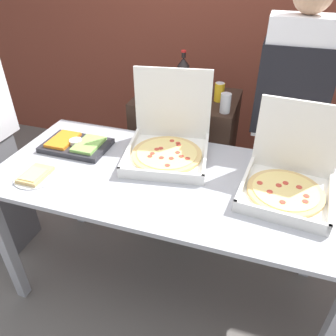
{
  "coord_description": "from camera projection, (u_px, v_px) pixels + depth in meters",
  "views": [
    {
      "loc": [
        0.43,
        -1.32,
        1.87
      ],
      "look_at": [
        0.0,
        0.0,
        0.93
      ],
      "focal_mm": 35.0,
      "sensor_mm": 36.0,
      "label": 1
    }
  ],
  "objects": [
    {
      "name": "brick_wall_behind",
      "position": [
        230.0,
        15.0,
        2.76
      ],
      "size": [
        10.0,
        0.06,
        2.8
      ],
      "color": "brown",
      "rests_on": "ground_plane"
    },
    {
      "name": "soda_can_silver",
      "position": [
        225.0,
        103.0,
        2.03
      ],
      "size": [
        0.07,
        0.07,
        0.12
      ],
      "color": "silver",
      "rests_on": "sideboard_podium"
    },
    {
      "name": "pizza_box_far_right",
      "position": [
        168.0,
        142.0,
        1.85
      ],
      "size": [
        0.52,
        0.53,
        0.44
      ],
      "rotation": [
        0.0,
        0.0,
        0.16
      ],
      "color": "white",
      "rests_on": "buffet_table"
    },
    {
      "name": "soda_can_colored",
      "position": [
        219.0,
        92.0,
        2.18
      ],
      "size": [
        0.07,
        0.07,
        0.12
      ],
      "color": "gold",
      "rests_on": "sideboard_podium"
    },
    {
      "name": "pizza_box_near_right",
      "position": [
        288.0,
        178.0,
        1.57
      ],
      "size": [
        0.44,
        0.46,
        0.41
      ],
      "rotation": [
        0.0,
        0.0,
        -0.09
      ],
      "color": "white",
      "rests_on": "buffet_table"
    },
    {
      "name": "sideboard_podium",
      "position": [
        185.0,
        158.0,
        2.56
      ],
      "size": [
        0.7,
        0.52,
        1.01
      ],
      "color": "black",
      "rests_on": "ground_plane"
    },
    {
      "name": "soda_bottle",
      "position": [
        183.0,
        76.0,
        2.24
      ],
      "size": [
        0.08,
        0.08,
        0.3
      ],
      "color": "black",
      "rests_on": "sideboard_podium"
    },
    {
      "name": "person_server_vest",
      "position": [
        288.0,
        111.0,
        2.08
      ],
      "size": [
        0.42,
        0.24,
        1.78
      ],
      "rotation": [
        0.0,
        0.0,
        3.14
      ],
      "color": "#473D33",
      "rests_on": "ground_plane"
    },
    {
      "name": "buffet_table",
      "position": [
        168.0,
        194.0,
        1.78
      ],
      "size": [
        1.83,
        0.83,
        0.88
      ],
      "color": "#A8AAB2",
      "rests_on": "ground_plane"
    },
    {
      "name": "veggie_tray",
      "position": [
        76.0,
        144.0,
        1.94
      ],
      "size": [
        0.38,
        0.25,
        0.05
      ],
      "color": "#28282D",
      "rests_on": "buffet_table"
    },
    {
      "name": "ground_plane",
      "position": [
        168.0,
        282.0,
        2.2
      ],
      "size": [
        16.0,
        16.0,
        0.0
      ],
      "primitive_type": "plane",
      "color": "slate"
    },
    {
      "name": "paper_plate_front_left",
      "position": [
        35.0,
        175.0,
        1.69
      ],
      "size": [
        0.22,
        0.22,
        0.03
      ],
      "color": "white",
      "rests_on": "buffet_table"
    }
  ]
}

